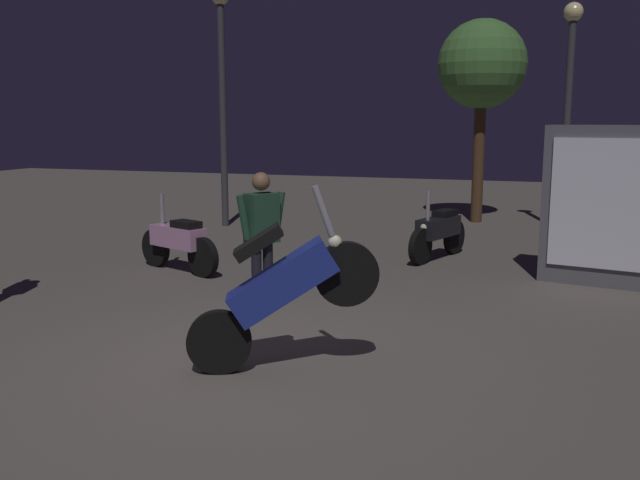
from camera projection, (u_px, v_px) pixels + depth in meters
name	position (u px, v px, depth m)	size (l,w,h in m)	color
ground_plane	(252.00, 364.00, 6.21)	(40.00, 40.00, 0.00)	#605951
motorcycle_blue_foreground	(282.00, 288.00, 5.90)	(1.57, 0.74, 1.63)	black
motorcycle_black_parked_left	(438.00, 232.00, 10.80)	(0.64, 1.60, 1.11)	black
motorcycle_pink_parked_right	(178.00, 242.00, 9.91)	(1.57, 0.73, 1.11)	black
person_rider_beside	(262.00, 228.00, 7.96)	(0.43, 0.60, 1.58)	black
streetlamp_near	(569.00, 85.00, 13.18)	(0.36, 0.36, 4.34)	#38383D
streetlamp_far	(222.00, 76.00, 13.76)	(0.36, 0.36, 4.74)	#38383D
tree_left_bg	(482.00, 66.00, 14.26)	(1.83, 1.83, 4.21)	#4C331E
kiosk_billboard	(607.00, 206.00, 9.04)	(1.67, 0.81, 2.10)	#595960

